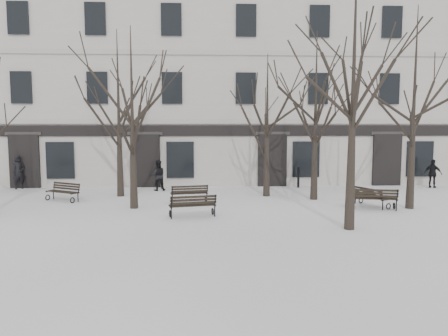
{
  "coord_description": "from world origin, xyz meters",
  "views": [
    {
      "loc": [
        -0.35,
        -16.07,
        3.52
      ],
      "look_at": [
        0.57,
        3.0,
        1.54
      ],
      "focal_mm": 35.0,
      "sensor_mm": 36.0,
      "label": 1
    }
  ],
  "objects": [
    {
      "name": "building",
      "position": [
        0.0,
        12.96,
        5.52
      ],
      "size": [
        40.4,
        10.2,
        11.4
      ],
      "color": "#BBB6AD",
      "rests_on": "ground"
    },
    {
      "name": "tree_6",
      "position": [
        4.76,
        3.62,
        4.74
      ],
      "size": [
        5.31,
        5.31,
        7.59
      ],
      "color": "black",
      "rests_on": "ground"
    },
    {
      "name": "tree_2",
      "position": [
        4.5,
        -2.06,
        5.66
      ],
      "size": [
        6.33,
        6.33,
        9.05
      ],
      "color": "black",
      "rests_on": "ground"
    },
    {
      "name": "tree_1",
      "position": [
        -3.21,
        1.92,
        4.62
      ],
      "size": [
        5.18,
        5.18,
        7.4
      ],
      "color": "black",
      "rests_on": "ground"
    },
    {
      "name": "bench_2",
      "position": [
        6.57,
        1.06,
        0.49
      ],
      "size": [
        1.87,
        0.97,
        0.9
      ],
      "rotation": [
        0.0,
        0.0,
        2.95
      ],
      "color": "black",
      "rests_on": "ground"
    },
    {
      "name": "bench_1",
      "position": [
        -0.74,
        0.02,
        0.47
      ],
      "size": [
        1.81,
        0.97,
        0.87
      ],
      "rotation": [
        0.0,
        0.0,
        3.35
      ],
      "color": "black",
      "rests_on": "ground"
    },
    {
      "name": "pedestrian_a",
      "position": [
        -10.2,
        7.58,
        0.0
      ],
      "size": [
        0.77,
        0.75,
        1.77
      ],
      "primitive_type": "imported",
      "rotation": [
        0.0,
        0.0,
        0.74
      ],
      "color": "black",
      "rests_on": "ground"
    },
    {
      "name": "bench_4",
      "position": [
        -0.96,
        3.02,
        0.44
      ],
      "size": [
        1.69,
        0.86,
        0.82
      ],
      "rotation": [
        0.0,
        0.0,
        3.32
      ],
      "color": "black",
      "rests_on": "ground"
    },
    {
      "name": "bench_3",
      "position": [
        -6.67,
        3.79,
        0.45
      ],
      "size": [
        1.69,
        1.32,
        0.82
      ],
      "rotation": [
        0.0,
        0.0,
        -0.53
      ],
      "color": "black",
      "rests_on": "ground"
    },
    {
      "name": "pedestrian_c",
      "position": [
        12.13,
        6.89,
        0.0
      ],
      "size": [
        0.93,
        0.89,
        1.55
      ],
      "primitive_type": "imported",
      "rotation": [
        0.0,
        0.0,
        2.42
      ],
      "color": "black",
      "rests_on": "ground"
    },
    {
      "name": "tree_5",
      "position": [
        2.71,
        4.69,
        4.21
      ],
      "size": [
        4.72,
        4.72,
        6.74
      ],
      "color": "black",
      "rests_on": "ground"
    },
    {
      "name": "tree_4",
      "position": [
        -4.33,
        4.98,
        4.92
      ],
      "size": [
        5.51,
        5.51,
        7.88
      ],
      "color": "black",
      "rests_on": "ground"
    },
    {
      "name": "bench_5",
      "position": [
        6.7,
        1.77,
        0.45
      ],
      "size": [
        1.19,
        1.71,
        0.83
      ],
      "rotation": [
        0.0,
        0.0,
        1.98
      ],
      "color": "black",
      "rests_on": "ground"
    },
    {
      "name": "ground",
      "position": [
        0.0,
        0.0,
        0.0
      ],
      "size": [
        100.0,
        100.0,
        0.0
      ],
      "primitive_type": "plane",
      "color": "white",
      "rests_on": "ground"
    },
    {
      "name": "pedestrian_b",
      "position": [
        -2.71,
        6.64,
        0.0
      ],
      "size": [
        0.87,
        0.73,
        1.6
      ],
      "primitive_type": "imported",
      "rotation": [
        0.0,
        0.0,
        3.31
      ],
      "color": "black",
      "rests_on": "ground"
    },
    {
      "name": "tree_3",
      "position": [
        8.18,
        1.32,
        5.11
      ],
      "size": [
        5.72,
        5.72,
        8.17
      ],
      "color": "black",
      "rests_on": "ground"
    },
    {
      "name": "bollard_b",
      "position": [
        4.85,
        7.3,
        0.61
      ],
      "size": [
        0.15,
        0.15,
        1.14
      ],
      "color": "black",
      "rests_on": "ground"
    },
    {
      "name": "bollard_a",
      "position": [
        -2.55,
        7.26,
        0.55
      ],
      "size": [
        0.13,
        0.13,
        1.03
      ],
      "color": "black",
      "rests_on": "ground"
    }
  ]
}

